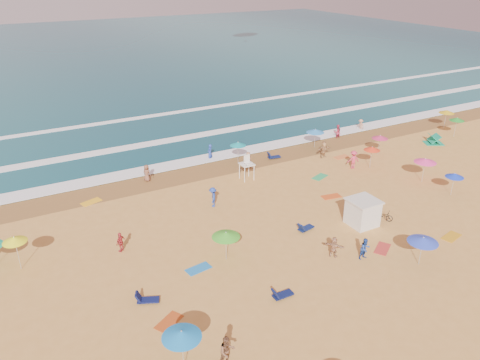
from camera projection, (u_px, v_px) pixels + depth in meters
name	position (u px, v px, depth m)	size (l,w,h in m)	color
ground	(307.00, 218.00, 37.48)	(220.00, 220.00, 0.00)	gold
ocean	(84.00, 54.00, 104.38)	(220.00, 140.00, 0.18)	#0C4756
wet_sand	(234.00, 164.00, 47.43)	(220.00, 220.00, 0.00)	olive
surf_foam	(198.00, 137.00, 54.42)	(200.00, 18.70, 0.05)	white
cabana	(362.00, 213.00, 36.12)	(2.00, 2.00, 2.00)	silver
cabana_roof	(364.00, 201.00, 35.67)	(2.20, 2.20, 0.12)	silver
bicycle	(383.00, 215.00, 36.95)	(0.56, 1.61, 0.84)	black
lifeguard_stand	(247.00, 169.00, 43.69)	(1.20, 1.20, 2.10)	white
beach_umbrellas	(328.00, 187.00, 37.86)	(54.37, 30.07, 0.78)	#FF3890
loungers	(420.00, 201.00, 39.79)	(48.65, 22.43, 0.34)	#0E1446
towels	(304.00, 231.00, 35.55)	(27.95, 24.57, 0.03)	#B14516
popup_tents	(463.00, 156.00, 47.93)	(5.67, 12.47, 1.20)	#FF3872
beachgoers	(277.00, 186.00, 41.01)	(46.90, 26.09, 2.11)	tan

